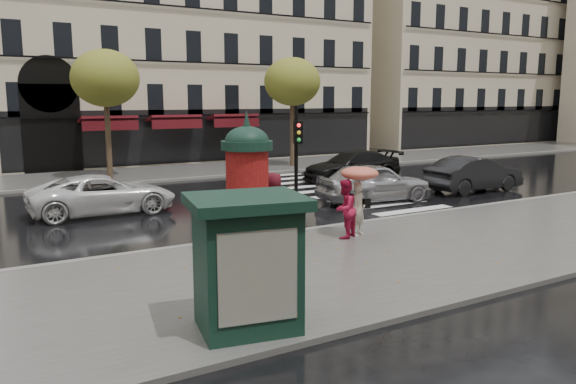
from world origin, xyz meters
TOP-DOWN VIEW (x-y plane):
  - ground at (0.00, 0.00)m, footprint 160.00×160.00m
  - near_sidewalk at (0.00, -0.50)m, footprint 90.00×7.00m
  - far_sidewalk at (0.00, 19.00)m, footprint 90.00×6.00m
  - near_kerb at (0.00, 3.00)m, footprint 90.00×0.25m
  - far_kerb at (0.00, 16.00)m, footprint 90.00×0.25m
  - zebra_crossing at (6.00, 9.60)m, footprint 3.60×11.75m
  - bldg_far_corner at (6.00, 30.00)m, footprint 26.00×14.00m
  - bldg_far_right at (34.00, 30.00)m, footprint 24.00×14.00m
  - tree_far_left at (-2.00, 18.00)m, footprint 3.40×3.40m
  - tree_far_right at (9.00, 18.00)m, footprint 3.40×3.40m
  - woman_umbrella at (1.49, 1.52)m, footprint 1.11×1.11m
  - woman_red at (0.94, 1.48)m, footprint 1.06×0.98m
  - man_burgundy at (-0.93, 2.40)m, footprint 1.13×0.98m
  - morris_column at (-1.95, 2.01)m, footprint 1.39×1.39m
  - traffic_light at (0.03, 2.67)m, footprint 0.28×0.38m
  - newsstand at (-4.44, -3.00)m, footprint 2.26×2.01m
  - car_silver at (5.84, 6.17)m, footprint 4.95×2.48m
  - car_darkgrey at (11.46, 5.97)m, footprint 4.82×1.70m
  - car_white at (-4.26, 9.26)m, footprint 5.24×2.46m
  - car_black at (8.64, 11.43)m, footprint 5.38×2.39m

SIDE VIEW (x-z plane):
  - ground at x=0.00m, z-range 0.00..0.00m
  - zebra_crossing at x=6.00m, z-range 0.00..0.01m
  - near_sidewalk at x=0.00m, z-range 0.00..0.12m
  - far_sidewalk at x=0.00m, z-range 0.00..0.12m
  - near_kerb at x=0.00m, z-range 0.00..0.14m
  - far_kerb at x=0.00m, z-range 0.00..0.14m
  - car_white at x=-4.26m, z-range 0.00..1.45m
  - car_black at x=8.64m, z-range 0.00..1.53m
  - car_darkgrey at x=11.46m, z-range 0.00..1.59m
  - car_silver at x=5.84m, z-range 0.00..1.62m
  - woman_red at x=0.94m, z-range 0.12..1.86m
  - man_burgundy at x=-0.93m, z-range 0.12..2.08m
  - newsstand at x=-4.44m, z-range 0.15..2.54m
  - woman_umbrella at x=1.49m, z-range 0.46..2.60m
  - morris_column at x=-1.95m, z-range 0.04..3.79m
  - traffic_light at x=0.03m, z-range 0.53..4.36m
  - tree_far_left at x=-2.00m, z-range 1.85..8.49m
  - tree_far_right at x=9.00m, z-range 1.85..8.49m
  - bldg_far_corner at x=6.00m, z-range -0.14..22.76m
  - bldg_far_right at x=34.00m, z-range -0.14..22.76m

